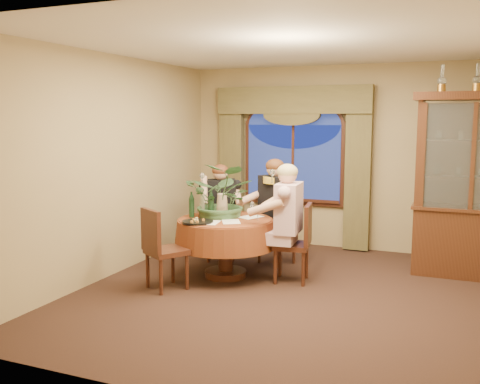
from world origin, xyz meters
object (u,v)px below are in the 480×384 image
at_px(chair_right, 291,243).
at_px(chair_back, 219,226).
at_px(dining_table, 225,248).
at_px(stoneware_vase, 222,205).
at_px(wine_bottle_2, 211,206).
at_px(chair_front_left, 167,249).
at_px(centerpiece_plant, 223,171).
at_px(wine_bottle_0, 202,203).
at_px(oil_lamp_center, 477,78).
at_px(person_back, 220,212).
at_px(china_cabinet, 471,186).
at_px(oil_lamp_left, 442,78).
at_px(person_scarf, 276,213).
at_px(person_pink, 289,224).
at_px(wine_bottle_3, 211,202).
at_px(wine_bottle_1, 192,205).
at_px(chair_back_right, 277,229).
at_px(olive_bowl, 227,217).

height_order(chair_right, chair_back, same).
bearing_deg(dining_table, chair_right, 8.59).
bearing_deg(chair_back, stoneware_vase, 87.88).
height_order(chair_right, wine_bottle_2, wine_bottle_2).
xyz_separation_m(chair_front_left, centerpiece_plant, (0.35, 0.85, 0.86)).
bearing_deg(wine_bottle_0, oil_lamp_center, 18.58).
distance_m(person_back, stoneware_vase, 0.78).
xyz_separation_m(chair_right, person_back, (-1.26, 0.65, 0.20)).
height_order(centerpiece_plant, wine_bottle_0, centerpiece_plant).
relative_size(centerpiece_plant, wine_bottle_0, 3.02).
xyz_separation_m(china_cabinet, wine_bottle_2, (-3.01, -1.27, -0.25)).
height_order(stoneware_vase, wine_bottle_2, wine_bottle_2).
relative_size(oil_lamp_left, chair_right, 0.35).
height_order(oil_lamp_center, wine_bottle_2, oil_lamp_center).
bearing_deg(chair_back, centerpiece_plant, 89.43).
bearing_deg(person_scarf, wine_bottle_2, 83.94).
relative_size(person_pink, stoneware_vase, 4.92).
bearing_deg(wine_bottle_0, centerpiece_plant, 4.86).
xyz_separation_m(oil_lamp_center, chair_back, (-3.27, -0.44, -2.02)).
xyz_separation_m(oil_lamp_center, wine_bottle_3, (-3.12, -1.02, -1.58)).
relative_size(oil_lamp_center, wine_bottle_1, 1.03).
xyz_separation_m(china_cabinet, chair_front_left, (-3.28, -1.90, -0.68)).
height_order(person_scarf, wine_bottle_0, person_scarf).
height_order(dining_table, wine_bottle_1, wine_bottle_1).
height_order(china_cabinet, person_pink, china_cabinet).
distance_m(chair_back, chair_front_left, 1.47).
height_order(chair_back_right, wine_bottle_0, wine_bottle_0).
relative_size(chair_back, wine_bottle_0, 2.91).
height_order(china_cabinet, person_scarf, china_cabinet).
xyz_separation_m(oil_lamp_left, chair_back, (-2.87, -0.44, -2.02)).
height_order(centerpiece_plant, olive_bowl, centerpiece_plant).
height_order(china_cabinet, wine_bottle_3, china_cabinet).
distance_m(stoneware_vase, wine_bottle_2, 0.19).
bearing_deg(wine_bottle_0, chair_back, 94.67).
height_order(chair_back_right, wine_bottle_3, wine_bottle_3).
distance_m(china_cabinet, person_back, 3.33).
bearing_deg(centerpiece_plant, chair_back, 119.35).
bearing_deg(person_back, chair_right, 124.04).
bearing_deg(oil_lamp_left, stoneware_vase, -156.61).
bearing_deg(olive_bowl, chair_back, 120.79).
relative_size(chair_back_right, person_pink, 0.65).
height_order(chair_back, centerpiece_plant, centerpiece_plant).
relative_size(chair_front_left, wine_bottle_1, 2.91).
height_order(person_back, stoneware_vase, person_back).
distance_m(chair_back, olive_bowl, 0.94).
xyz_separation_m(china_cabinet, oil_lamp_center, (0.00, 0.00, 1.33)).
relative_size(oil_lamp_center, wine_bottle_3, 1.03).
bearing_deg(chair_back, chair_front_left, 59.81).
distance_m(oil_lamp_center, chair_back, 3.87).
bearing_deg(oil_lamp_left, wine_bottle_3, -159.46).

